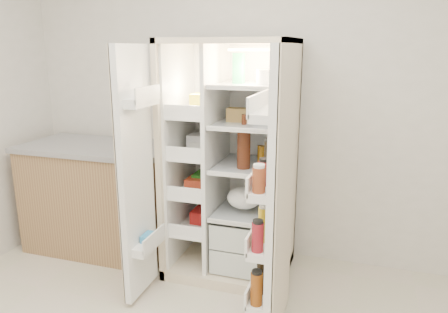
% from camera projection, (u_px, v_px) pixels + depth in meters
% --- Properties ---
extents(wall_back, '(4.00, 0.02, 2.70)m').
position_uv_depth(wall_back, '(252.00, 96.00, 3.45)').
color(wall_back, silver).
rests_on(wall_back, floor).
extents(refrigerator, '(0.92, 0.70, 1.80)m').
position_uv_depth(refrigerator, '(235.00, 179.00, 3.30)').
color(refrigerator, beige).
rests_on(refrigerator, floor).
extents(freezer_door, '(0.15, 0.40, 1.72)m').
position_uv_depth(freezer_door, '(136.00, 177.00, 2.86)').
color(freezer_door, white).
rests_on(freezer_door, floor).
extents(fridge_door, '(0.17, 0.58, 1.72)m').
position_uv_depth(fridge_door, '(277.00, 200.00, 2.49)').
color(fridge_door, white).
rests_on(fridge_door, floor).
extents(kitchen_counter, '(1.29, 0.69, 0.94)m').
position_uv_depth(kitchen_counter, '(102.00, 197.00, 3.69)').
color(kitchen_counter, '#97774B').
rests_on(kitchen_counter, floor).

